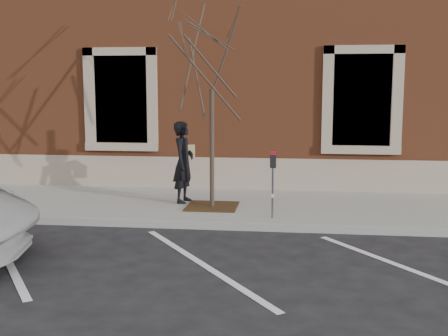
# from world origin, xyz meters

# --- Properties ---
(ground) EXTENTS (120.00, 120.00, 0.00)m
(ground) POSITION_xyz_m (0.00, 0.00, 0.00)
(ground) COLOR #28282B
(ground) RESTS_ON ground
(sidewalk_near) EXTENTS (40.00, 3.50, 0.15)m
(sidewalk_near) POSITION_xyz_m (0.00, 1.75, 0.07)
(sidewalk_near) COLOR gray
(sidewalk_near) RESTS_ON ground
(curb_near) EXTENTS (40.00, 0.12, 0.15)m
(curb_near) POSITION_xyz_m (0.00, -0.05, 0.07)
(curb_near) COLOR #9E9E99
(curb_near) RESTS_ON ground
(parking_stripes) EXTENTS (28.00, 4.40, 0.01)m
(parking_stripes) POSITION_xyz_m (0.00, -2.20, 0.00)
(parking_stripes) COLOR silver
(parking_stripes) RESTS_ON ground
(building_civic) EXTENTS (40.00, 8.62, 8.00)m
(building_civic) POSITION_xyz_m (0.00, 7.74, 4.00)
(building_civic) COLOR brown
(building_civic) RESTS_ON ground
(man) EXTENTS (0.54, 0.73, 1.81)m
(man) POSITION_xyz_m (-1.05, 1.72, 1.06)
(man) COLOR black
(man) RESTS_ON sidewalk_near
(parking_meter) EXTENTS (0.12, 0.09, 1.32)m
(parking_meter) POSITION_xyz_m (0.99, 0.41, 1.06)
(parking_meter) COLOR #595B60
(parking_meter) RESTS_ON sidewalk_near
(tree_grate) EXTENTS (1.08, 1.08, 0.03)m
(tree_grate) POSITION_xyz_m (-0.34, 1.28, 0.16)
(tree_grate) COLOR #432B15
(tree_grate) RESTS_ON sidewalk_near
(sapling) EXTENTS (2.74, 2.74, 4.57)m
(sapling) POSITION_xyz_m (-0.34, 1.28, 3.35)
(sapling) COLOR #3F3026
(sapling) RESTS_ON sidewalk_near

